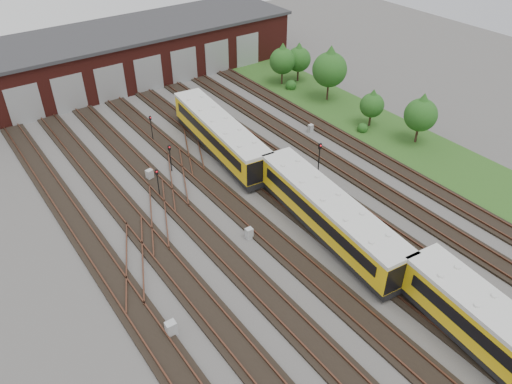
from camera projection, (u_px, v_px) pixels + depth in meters
ground at (308, 243)px, 39.45m from camera, size 120.00×120.00×0.00m
track_network at (301, 239)px, 39.70m from camera, size 30.40×70.00×0.33m
maintenance_shed at (106, 58)px, 64.06m from camera, size 51.00×12.50×6.35m
grass_verge at (379, 128)px, 55.12m from camera, size 8.00×55.00×0.05m
metro_train at (329, 214)px, 39.20m from camera, size 4.59×48.37×3.34m
signal_mast_0 at (170, 155)px, 47.03m from camera, size 0.26×0.24×2.82m
signal_mast_1 at (158, 180)px, 43.46m from camera, size 0.27×0.26×2.92m
signal_mast_2 at (151, 125)px, 51.77m from camera, size 0.22×0.20×2.92m
signal_mast_3 at (319, 155)px, 46.39m from camera, size 0.31×0.29×3.35m
relay_cabinet_0 at (171, 329)px, 31.88m from camera, size 0.69×0.58×1.12m
relay_cabinet_1 at (150, 175)px, 46.61m from camera, size 0.70×0.62×1.02m
relay_cabinet_2 at (249, 233)px, 39.74m from camera, size 0.58×0.48×0.95m
relay_cabinet_3 at (224, 140)px, 52.11m from camera, size 0.68×0.63×0.90m
relay_cabinet_4 at (311, 128)px, 54.25m from camera, size 0.56×0.48×0.87m
tree_0 at (283, 58)px, 63.13m from camera, size 3.30×3.30×5.47m
tree_1 at (299, 56)px, 64.05m from camera, size 3.14×3.14×5.20m
tree_2 at (330, 65)px, 58.68m from camera, size 4.12×4.12×6.82m
tree_3 at (372, 103)px, 54.03m from camera, size 2.65×2.65×4.39m
tree_4 at (421, 111)px, 50.57m from camera, size 3.38×3.38×5.59m
bush_0 at (363, 127)px, 54.26m from camera, size 1.15×1.15×1.15m
bush_1 at (291, 84)px, 63.52m from camera, size 1.36×1.36×1.36m
bush_2 at (249, 57)px, 71.30m from camera, size 1.40×1.40×1.40m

